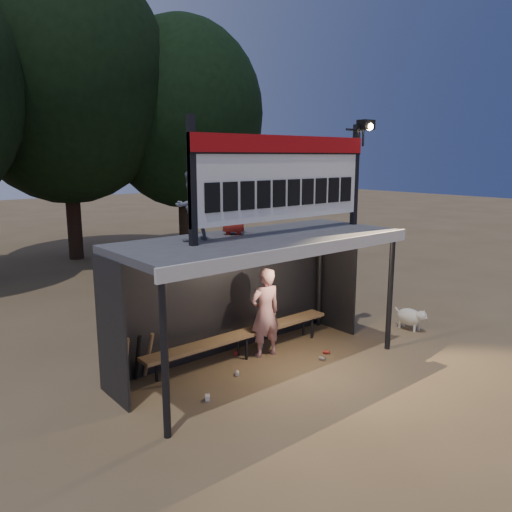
# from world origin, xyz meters

# --- Properties ---
(ground) EXTENTS (80.00, 80.00, 0.00)m
(ground) POSITION_xyz_m (0.00, 0.00, 0.00)
(ground) COLOR brown
(ground) RESTS_ON ground
(player) EXTENTS (0.66, 0.48, 1.66)m
(player) POSITION_xyz_m (0.38, 0.36, 0.83)
(player) COLOR silver
(player) RESTS_ON ground
(child_a) EXTENTS (0.58, 0.47, 1.11)m
(child_a) POSITION_xyz_m (-1.15, 0.37, 2.87)
(child_a) COLOR slate
(child_a) RESTS_ON dugout_shelter
(child_b) EXTENTS (0.57, 0.56, 0.99)m
(child_b) POSITION_xyz_m (-0.22, 0.50, 2.82)
(child_b) COLOR #B3281B
(child_b) RESTS_ON dugout_shelter
(dugout_shelter) EXTENTS (5.10, 2.08, 2.32)m
(dugout_shelter) POSITION_xyz_m (0.00, 0.24, 1.85)
(dugout_shelter) COLOR #434346
(dugout_shelter) RESTS_ON ground
(scoreboard_assembly) EXTENTS (4.10, 0.27, 1.99)m
(scoreboard_assembly) POSITION_xyz_m (0.56, -0.01, 3.32)
(scoreboard_assembly) COLOR black
(scoreboard_assembly) RESTS_ON dugout_shelter
(bench) EXTENTS (4.00, 0.35, 0.48)m
(bench) POSITION_xyz_m (0.00, 0.55, 0.43)
(bench) COLOR olive
(bench) RESTS_ON ground
(tree_mid) EXTENTS (7.22, 7.22, 10.36)m
(tree_mid) POSITION_xyz_m (1.00, 11.50, 6.17)
(tree_mid) COLOR black
(tree_mid) RESTS_ON ground
(tree_right) EXTENTS (6.08, 6.08, 8.72)m
(tree_right) POSITION_xyz_m (5.00, 10.50, 5.19)
(tree_right) COLOR black
(tree_right) RESTS_ON ground
(dog) EXTENTS (0.36, 0.81, 0.49)m
(dog) POSITION_xyz_m (3.69, -0.57, 0.28)
(dog) COLOR beige
(dog) RESTS_ON ground
(bats) EXTENTS (0.68, 0.35, 0.84)m
(bats) POSITION_xyz_m (-2.05, 0.82, 0.43)
(bats) COLOR #8B6241
(bats) RESTS_ON ground
(litter) EXTENTS (2.85, 1.32, 0.08)m
(litter) POSITION_xyz_m (0.14, 0.05, 0.04)
(litter) COLOR red
(litter) RESTS_ON ground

